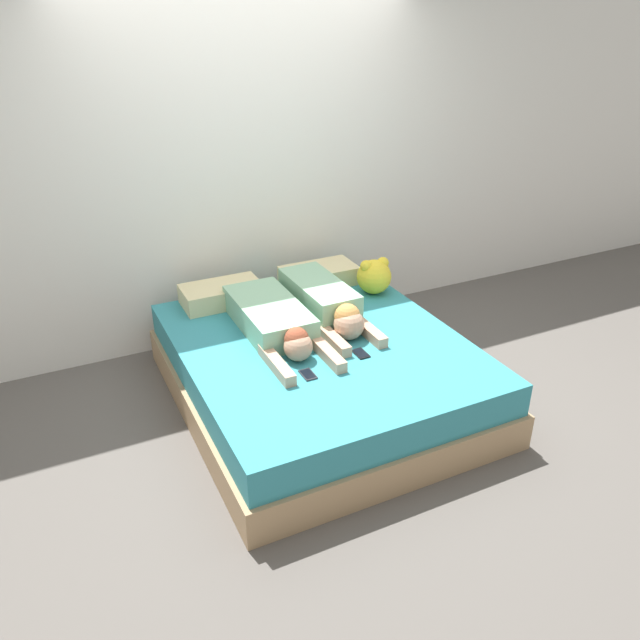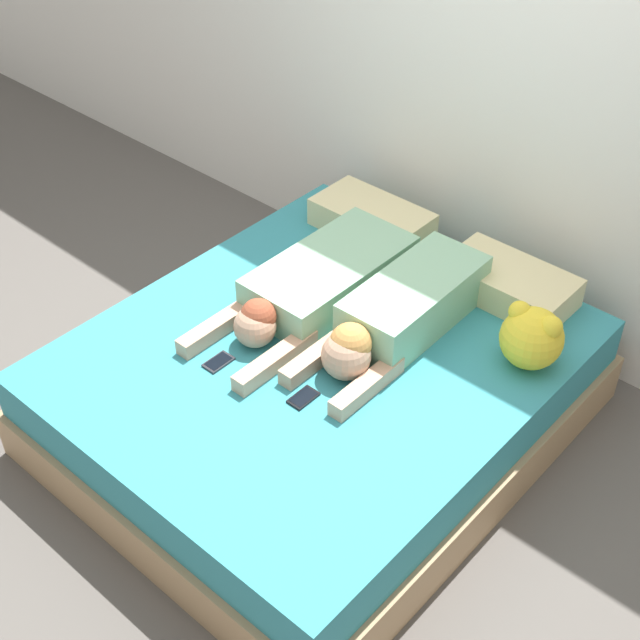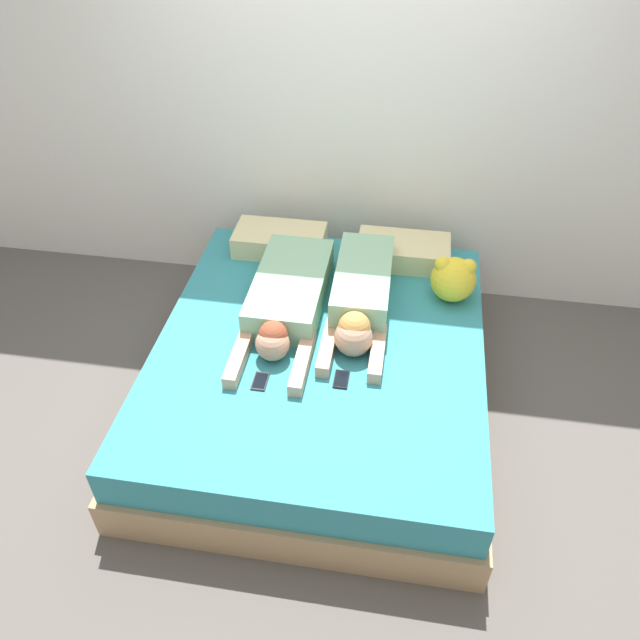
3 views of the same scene
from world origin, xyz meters
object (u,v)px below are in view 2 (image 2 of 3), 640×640
bed (320,388)px  cell_phone_left (218,362)px  pillow_head_right (509,283)px  plush_toy (532,337)px  person_right (397,315)px  cell_phone_right (303,398)px  pillow_head_left (372,219)px  person_left (316,285)px

bed → cell_phone_left: size_ratio=16.87×
pillow_head_right → plush_toy: bearing=-47.4°
cell_phone_left → plush_toy: (0.93, 0.84, 0.13)m
pillow_head_right → bed: bearing=-115.5°
person_right → cell_phone_right: 0.55m
pillow_head_left → person_left: bearing=-74.2°
cell_phone_left → cell_phone_right: size_ratio=1.00×
bed → pillow_head_left: (-0.39, 0.82, 0.30)m
pillow_head_right → person_right: person_right is taller
pillow_head_left → person_right: person_right is taller
bed → cell_phone_left: (-0.25, -0.34, 0.23)m
person_left → cell_phone_right: (0.37, -0.49, -0.08)m
pillow_head_left → pillow_head_right: size_ratio=1.00×
bed → person_right: 0.47m
pillow_head_right → person_right: (-0.21, -0.54, 0.04)m
pillow_head_left → person_left: (0.17, -0.59, 0.02)m
person_left → pillow_head_left: bearing=105.8°
pillow_head_left → pillow_head_right: same height
pillow_head_left → pillow_head_right: (0.78, 0.00, 0.00)m
bed → pillow_head_right: 0.95m
person_right → cell_phone_right: (-0.03, -0.54, -0.10)m
cell_phone_left → person_right: bearing=55.4°
cell_phone_right → bed: bearing=119.5°
bed → cell_phone_left: bearing=-125.6°
pillow_head_right → plush_toy: size_ratio=2.09×
pillow_head_right → cell_phone_left: (-0.64, -1.16, -0.06)m
bed → person_left: person_left is taller
person_right → cell_phone_left: (-0.43, -0.62, -0.10)m
cell_phone_left → person_left: bearing=87.5°
bed → plush_toy: plush_toy is taller
person_right → cell_phone_left: 0.76m
person_left → cell_phone_left: (-0.02, -0.57, -0.08)m
person_right → cell_phone_right: bearing=-93.3°
bed → pillow_head_right: bearing=64.5°
pillow_head_right → plush_toy: (0.30, -0.32, 0.07)m
person_left → person_right: bearing=7.4°
plush_toy → person_right: bearing=-156.8°
bed → plush_toy: bearing=35.7°
pillow_head_right → cell_phone_left: 1.32m
pillow_head_right → person_left: (-0.61, -0.59, 0.02)m
bed → plush_toy: 0.92m
person_left → pillow_head_right: bearing=44.1°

